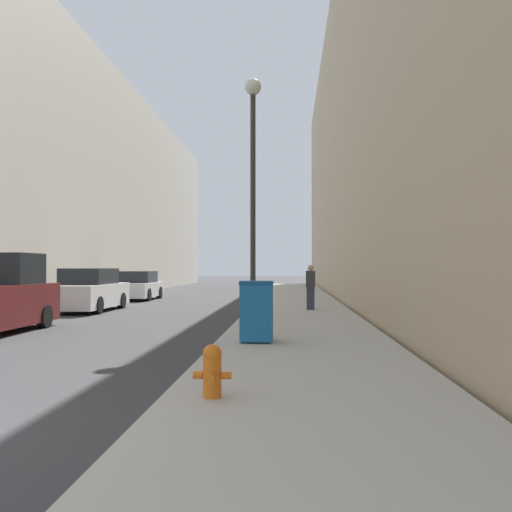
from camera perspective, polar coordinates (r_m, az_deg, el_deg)
The scene contains 9 objects.
sidewalk_right at distance 22.79m, azimuth 4.24°, elevation -5.20°, with size 3.77×60.00×0.13m.
building_left_glass at distance 34.97m, azimuth -23.96°, elevation 7.02°, with size 12.00×60.00×13.16m.
building_right_stone at distance 32.55m, azimuth 18.48°, elevation 11.01°, with size 12.00×60.00×16.99m.
fire_hydrant at distance 6.98m, azimuth -4.41°, elevation -11.27°, with size 0.46×0.35×0.64m.
trash_bin at distance 11.94m, azimuth 0.07°, elevation -5.49°, with size 0.68×0.71×1.27m.
lamppost at distance 15.25m, azimuth -0.31°, elevation 8.52°, with size 0.44×0.44×6.57m.
parked_sedan_near at distance 22.90m, azimuth -16.32°, elevation -3.41°, with size 1.88×4.73×1.64m.
parked_sedan_far at distance 30.15m, azimuth -11.70°, elevation -3.01°, with size 1.87×4.12×1.48m.
pedestrian_on_sidewalk at distance 20.91m, azimuth 5.47°, elevation -3.12°, with size 0.33×0.22×1.64m.
Camera 1 is at (5.23, -4.73, 1.70)m, focal length 40.00 mm.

